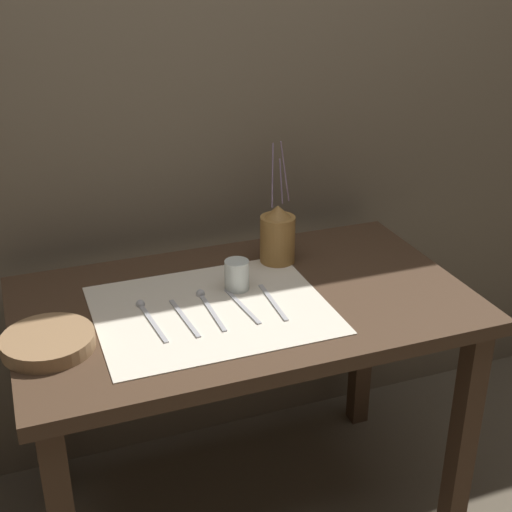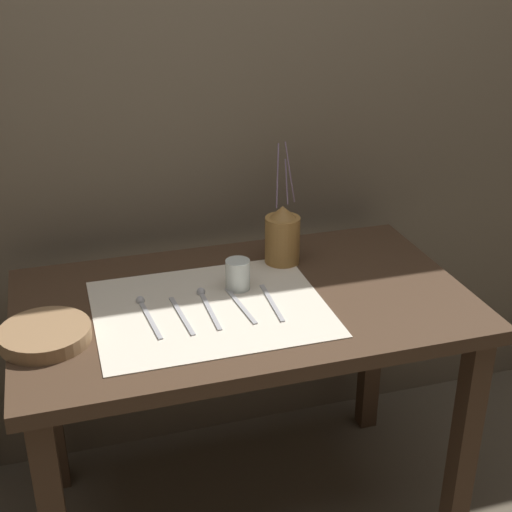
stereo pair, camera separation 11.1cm
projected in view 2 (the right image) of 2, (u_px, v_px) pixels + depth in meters
The scene contains 12 objects.
ground_plane at pixel (245, 511), 2.24m from camera, with size 12.00×12.00×0.00m, color brown.
stone_wall_back at pixel (200, 98), 2.13m from camera, with size 7.00×0.06×2.40m.
wooden_table at pixel (244, 332), 1.96m from camera, with size 1.21×0.71×0.76m.
linen_cloth at pixel (210, 308), 1.86m from camera, with size 0.60×0.48×0.00m.
pitcher_with_flowers at pixel (282, 237), 2.08m from camera, with size 0.10×0.10×0.38m.
wooden_bowl at pixel (45, 335), 1.71m from camera, with size 0.22×0.22×0.04m.
glass_tumbler_near at pixel (238, 274), 1.94m from camera, with size 0.07×0.07×0.08m.
spoon_inner at pixel (144, 308), 1.85m from camera, with size 0.04×0.22×0.02m.
fork_inner at pixel (182, 316), 1.82m from camera, with size 0.03×0.20×0.00m.
spoon_outer at pixel (205, 299), 1.89m from camera, with size 0.02×0.22×0.02m.
fork_outer at pixel (241, 305), 1.87m from camera, with size 0.03×0.20×0.00m.
knife_center at pixel (272, 303), 1.88m from camera, with size 0.02×0.20×0.00m.
Camera 2 is at (-0.45, -1.62, 1.68)m, focal length 50.00 mm.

